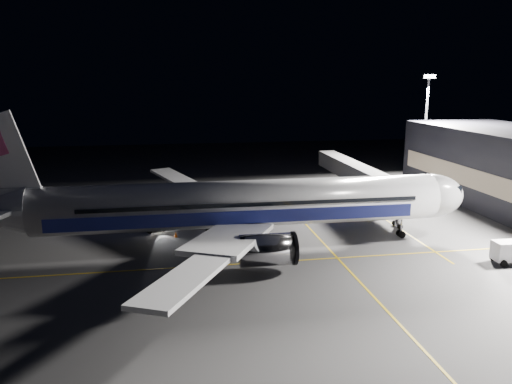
{
  "coord_description": "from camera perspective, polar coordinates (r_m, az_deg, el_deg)",
  "views": [
    {
      "loc": [
        -8.04,
        -57.19,
        19.85
      ],
      "look_at": [
        2.12,
        2.88,
        6.0
      ],
      "focal_mm": 35.0,
      "sensor_mm": 36.0,
      "label": 1
    }
  ],
  "objects": [
    {
      "name": "ground",
      "position": [
        61.07,
        -1.52,
        -6.17
      ],
      "size": [
        200.0,
        200.0,
        0.0
      ],
      "primitive_type": "plane",
      "color": "#4C4C4F",
      "rests_on": "ground"
    },
    {
      "name": "guide_line_cross",
      "position": [
        55.49,
        -0.64,
        -8.15
      ],
      "size": [
        70.0,
        0.25,
        0.01
      ],
      "primitive_type": "cube",
      "color": "gold",
      "rests_on": "ground"
    },
    {
      "name": "safety_cone_c",
      "position": [
        70.2,
        2.01,
        -3.38
      ],
      "size": [
        0.39,
        0.39,
        0.59
      ],
      "primitive_type": "cone",
      "color": "#FF5E0A",
      "rests_on": "ground"
    },
    {
      "name": "guide_line_main",
      "position": [
        63.17,
        7.54,
        -5.62
      ],
      "size": [
        0.25,
        80.0,
        0.01
      ],
      "primitive_type": "cube",
      "color": "gold",
      "rests_on": "ground"
    },
    {
      "name": "airliner",
      "position": [
        59.46,
        -2.58,
        -1.51
      ],
      "size": [
        61.48,
        54.22,
        16.64
      ],
      "color": "silver",
      "rests_on": "ground"
    },
    {
      "name": "safety_cone_a",
      "position": [
        65.03,
        -9.15,
        -4.82
      ],
      "size": [
        0.45,
        0.45,
        0.68
      ],
      "primitive_type": "cone",
      "color": "#FF5E0A",
      "rests_on": "ground"
    },
    {
      "name": "guide_line_side",
      "position": [
        76.23,
        13.99,
        -2.67
      ],
      "size": [
        0.25,
        40.0,
        0.01
      ],
      "primitive_type": "cube",
      "color": "gold",
      "rests_on": "ground"
    },
    {
      "name": "safety_cone_b",
      "position": [
        65.33,
        1.33,
        -4.63
      ],
      "size": [
        0.36,
        0.36,
        0.55
      ],
      "primitive_type": "cone",
      "color": "#FF5E0A",
      "rests_on": "ground"
    },
    {
      "name": "floodlight_mast_north",
      "position": [
        101.57,
        18.85,
        7.91
      ],
      "size": [
        2.4,
        0.68,
        20.7
      ],
      "color": "#59595E",
      "rests_on": "ground"
    },
    {
      "name": "baggage_tug",
      "position": [
        67.95,
        -11.58,
        -3.69
      ],
      "size": [
        3.16,
        2.88,
        1.87
      ],
      "rotation": [
        0.0,
        0.0,
        0.4
      ],
      "color": "black",
      "rests_on": "ground"
    },
    {
      "name": "jet_bridge",
      "position": [
        82.45,
        11.96,
        1.85
      ],
      "size": [
        3.6,
        34.4,
        6.3
      ],
      "color": "#B2B2B7",
      "rests_on": "ground"
    }
  ]
}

